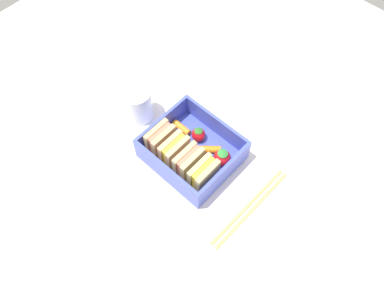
{
  "coord_description": "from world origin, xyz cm",
  "views": [
    {
      "loc": [
        -22.52,
        24.4,
        60.71
      ],
      "look_at": [
        0.0,
        0.0,
        2.7
      ],
      "focal_mm": 35.0,
      "sensor_mm": 36.0,
      "label": 1
    }
  ],
  "objects": [
    {
      "name": "chopstick_pair",
      "position": [
        -14.13,
        0.61,
        0.35
      ],
      "size": [
        2.21,
        18.76,
        0.7
      ],
      "color": "tan",
      "rests_on": "ground_plane"
    },
    {
      "name": "drinking_glass",
      "position": [
        13.98,
        -0.45,
        3.53
      ],
      "size": [
        5.58,
        5.58,
        7.05
      ],
      "primitive_type": "cylinder",
      "color": "white",
      "rests_on": "ground_plane"
    },
    {
      "name": "carrot_stick_left",
      "position": [
        -1.87,
        -2.43,
        1.86
      ],
      "size": [
        4.16,
        3.89,
        1.31
      ],
      "primitive_type": "cylinder",
      "rotation": [
        1.57,
        0.0,
        5.44
      ],
      "color": "orange",
      "rests_on": "bento_tray"
    },
    {
      "name": "strawberry_far_left",
      "position": [
        1.37,
        -3.21,
        2.6
      ],
      "size": [
        2.56,
        2.56,
        3.16
      ],
      "color": "red",
      "rests_on": "bento_tray"
    },
    {
      "name": "sandwich_center",
      "position": [
        1.7,
        2.69,
        3.83
      ],
      "size": [
        2.75,
        5.38,
        5.26
      ],
      "color": "tan",
      "rests_on": "bento_tray"
    },
    {
      "name": "ground_plane",
      "position": [
        0.0,
        0.0,
        -1.0
      ],
      "size": [
        120.0,
        120.0,
        2.0
      ],
      "primitive_type": "cube",
      "color": "silver"
    },
    {
      "name": "strawberry_left",
      "position": [
        -5.05,
        -2.38,
        2.86
      ],
      "size": [
        3.07,
        3.07,
        3.67
      ],
      "color": "red",
      "rests_on": "bento_tray"
    },
    {
      "name": "sandwich_center_left",
      "position": [
        -1.7,
        2.69,
        3.83
      ],
      "size": [
        2.75,
        5.38,
        5.26
      ],
      "color": "tan",
      "rests_on": "bento_tray"
    },
    {
      "name": "bento_tray",
      "position": [
        0.0,
        0.0,
        0.6
      ],
      "size": [
        15.43,
        13.77,
        1.2
      ],
      "primitive_type": "cube",
      "color": "#4453C5",
      "rests_on": "ground_plane"
    },
    {
      "name": "carrot_stick_far_left",
      "position": [
        4.97,
        -2.51,
        1.84
      ],
      "size": [
        3.74,
        1.29,
        1.28
      ],
      "primitive_type": "cylinder",
      "rotation": [
        1.57,
        0.0,
        4.71
      ],
      "color": "orange",
      "rests_on": "bento_tray"
    },
    {
      "name": "sandwich_center_right",
      "position": [
        5.11,
        2.69,
        3.83
      ],
      "size": [
        2.75,
        5.38,
        5.26
      ],
      "color": "tan",
      "rests_on": "bento_tray"
    },
    {
      "name": "sandwich_left",
      "position": [
        -5.11,
        2.69,
        3.83
      ],
      "size": [
        2.75,
        5.38,
        5.26
      ],
      "color": "tan",
      "rests_on": "bento_tray"
    },
    {
      "name": "folded_napkin",
      "position": [
        2.68,
        -18.24,
        0.2
      ],
      "size": [
        15.22,
        13.76,
        0.4
      ],
      "primitive_type": "cube",
      "rotation": [
        0.0,
        0.0,
        0.22
      ],
      "color": "silver",
      "rests_on": "ground_plane"
    },
    {
      "name": "bento_rim",
      "position": [
        0.0,
        0.0,
        3.35
      ],
      "size": [
        15.43,
        13.77,
        4.29
      ],
      "color": "#4453C5",
      "rests_on": "bento_tray"
    }
  ]
}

